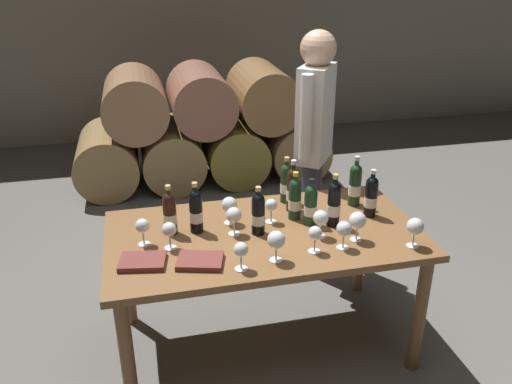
% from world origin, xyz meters
% --- Properties ---
extents(ground_plane, '(14.00, 14.00, 0.00)m').
position_xyz_m(ground_plane, '(0.00, 0.00, 0.00)').
color(ground_plane, '#66635E').
extents(cellar_back_wall, '(10.00, 0.24, 2.80)m').
position_xyz_m(cellar_back_wall, '(0.00, 4.20, 1.40)').
color(cellar_back_wall, gray).
rests_on(cellar_back_wall, ground_plane).
extents(barrel_stack, '(2.49, 0.90, 1.15)m').
position_xyz_m(barrel_stack, '(-0.00, 2.60, 0.53)').
color(barrel_stack, olive).
rests_on(barrel_stack, ground_plane).
extents(dining_table, '(1.70, 0.90, 0.76)m').
position_xyz_m(dining_table, '(0.00, 0.00, 0.67)').
color(dining_table, brown).
rests_on(dining_table, ground_plane).
extents(wine_bottle_0, '(0.07, 0.07, 0.28)m').
position_xyz_m(wine_bottle_0, '(-0.04, -0.01, 0.88)').
color(wine_bottle_0, black).
rests_on(wine_bottle_0, dining_table).
extents(wine_bottle_1, '(0.07, 0.07, 0.29)m').
position_xyz_m(wine_bottle_1, '(-0.36, 0.09, 0.89)').
color(wine_bottle_1, black).
rests_on(wine_bottle_1, dining_table).
extents(wine_bottle_2, '(0.07, 0.07, 0.29)m').
position_xyz_m(wine_bottle_2, '(0.64, 0.05, 0.88)').
color(wine_bottle_2, black).
rests_on(wine_bottle_2, dining_table).
extents(wine_bottle_3, '(0.07, 0.07, 0.31)m').
position_xyz_m(wine_bottle_3, '(0.22, 0.22, 0.89)').
color(wine_bottle_3, black).
rests_on(wine_bottle_3, dining_table).
extents(wine_bottle_4, '(0.07, 0.07, 0.31)m').
position_xyz_m(wine_bottle_4, '(0.39, -0.01, 0.89)').
color(wine_bottle_4, black).
rests_on(wine_bottle_4, dining_table).
extents(wine_bottle_5, '(0.07, 0.07, 0.28)m').
position_xyz_m(wine_bottle_5, '(-0.49, 0.10, 0.88)').
color(wine_bottle_5, black).
rests_on(wine_bottle_5, dining_table).
extents(wine_bottle_6, '(0.07, 0.07, 0.31)m').
position_xyz_m(wine_bottle_6, '(0.61, 0.21, 0.89)').
color(wine_bottle_6, '#19381E').
rests_on(wine_bottle_6, dining_table).
extents(wine_bottle_7, '(0.07, 0.07, 0.29)m').
position_xyz_m(wine_bottle_7, '(0.22, 0.35, 0.89)').
color(wine_bottle_7, '#19381E').
rests_on(wine_bottle_7, dining_table).
extents(wine_bottle_8, '(0.07, 0.07, 0.27)m').
position_xyz_m(wine_bottle_8, '(0.27, 0.04, 0.88)').
color(wine_bottle_8, '#19381E').
rests_on(wine_bottle_8, dining_table).
extents(wine_bottle_9, '(0.07, 0.07, 0.28)m').
position_xyz_m(wine_bottle_9, '(0.21, 0.12, 0.88)').
color(wine_bottle_9, '#19381E').
rests_on(wine_bottle_9, dining_table).
extents(wine_glass_0, '(0.07, 0.07, 0.14)m').
position_xyz_m(wine_glass_0, '(0.20, -0.26, 0.86)').
color(wine_glass_0, white).
rests_on(wine_glass_0, dining_table).
extents(wine_glass_1, '(0.08, 0.08, 0.15)m').
position_xyz_m(wine_glass_1, '(0.35, -0.26, 0.87)').
color(wine_glass_1, white).
rests_on(wine_glass_1, dining_table).
extents(wine_glass_2, '(0.09, 0.09, 0.16)m').
position_xyz_m(wine_glass_2, '(0.71, -0.32, 0.87)').
color(wine_glass_2, white).
rests_on(wine_glass_2, dining_table).
extents(wine_glass_3, '(0.09, 0.09, 0.16)m').
position_xyz_m(wine_glass_3, '(-0.17, 0.14, 0.87)').
color(wine_glass_3, white).
rests_on(wine_glass_3, dining_table).
extents(wine_glass_4, '(0.07, 0.07, 0.15)m').
position_xyz_m(wine_glass_4, '(-0.64, 0.01, 0.87)').
color(wine_glass_4, white).
rests_on(wine_glass_4, dining_table).
extents(wine_glass_5, '(0.08, 0.08, 0.16)m').
position_xyz_m(wine_glass_5, '(-0.16, 0.01, 0.87)').
color(wine_glass_5, white).
rests_on(wine_glass_5, dining_table).
extents(wine_glass_6, '(0.07, 0.07, 0.14)m').
position_xyz_m(wine_glass_6, '(0.06, 0.10, 0.86)').
color(wine_glass_6, white).
rests_on(wine_glass_6, dining_table).
extents(wine_glass_7, '(0.09, 0.09, 0.16)m').
position_xyz_m(wine_glass_7, '(0.45, -0.20, 0.88)').
color(wine_glass_7, white).
rests_on(wine_glass_7, dining_table).
extents(wine_glass_8, '(0.07, 0.07, 0.15)m').
position_xyz_m(wine_glass_8, '(-0.20, -0.33, 0.86)').
color(wine_glass_8, white).
rests_on(wine_glass_8, dining_table).
extents(wine_glass_9, '(0.09, 0.09, 0.16)m').
position_xyz_m(wine_glass_9, '(-0.01, -0.30, 0.87)').
color(wine_glass_9, white).
rests_on(wine_glass_9, dining_table).
extents(wine_glass_10, '(0.08, 0.08, 0.16)m').
position_xyz_m(wine_glass_10, '(0.27, -0.12, 0.87)').
color(wine_glass_10, white).
rests_on(wine_glass_10, dining_table).
extents(wine_glass_11, '(0.07, 0.07, 0.15)m').
position_xyz_m(wine_glass_11, '(-0.51, -0.06, 0.87)').
color(wine_glass_11, white).
rests_on(wine_glass_11, dining_table).
extents(tasting_notebook, '(0.24, 0.20, 0.03)m').
position_xyz_m(tasting_notebook, '(-0.66, -0.18, 0.77)').
color(tasting_notebook, brown).
rests_on(tasting_notebook, dining_table).
extents(leather_ledger, '(0.25, 0.21, 0.03)m').
position_xyz_m(leather_ledger, '(-0.38, -0.24, 0.77)').
color(leather_ledger, brown).
rests_on(leather_ledger, dining_table).
extents(sommelier_presenting, '(0.33, 0.42, 1.72)m').
position_xyz_m(sommelier_presenting, '(0.53, 0.75, 1.04)').
color(sommelier_presenting, '#383842').
rests_on(sommelier_presenting, ground_plane).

